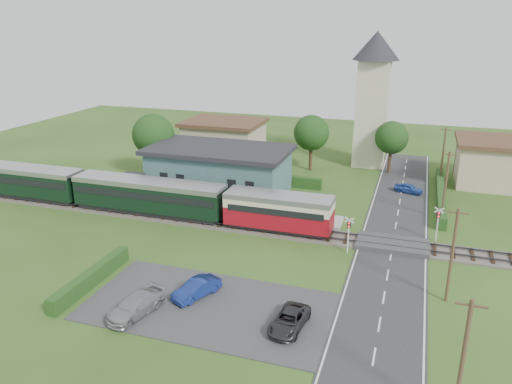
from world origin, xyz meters
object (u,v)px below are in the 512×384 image
(crossing_signal_far, at_px, (438,219))
(car_park_blue, at_px, (197,288))
(church_tower, at_px, (373,90))
(equipment_hut, at_px, (132,186))
(pedestrian_near, at_px, (248,202))
(train, at_px, (121,192))
(house_east, at_px, (493,162))
(station_building, at_px, (219,170))
(car_park_silver, at_px, (135,306))
(pedestrian_far, at_px, (164,194))
(crossing_signal_near, at_px, (349,230))
(house_west, at_px, (224,139))
(car_on_road, at_px, (409,188))
(car_park_dark, at_px, (289,320))

(crossing_signal_far, bearing_deg, car_park_blue, -136.59)
(church_tower, distance_m, crossing_signal_far, 26.39)
(equipment_hut, bearing_deg, pedestrian_near, 0.83)
(equipment_hut, distance_m, train, 3.33)
(equipment_hut, xyz_separation_m, house_east, (38.00, 18.80, 1.05))
(station_building, relative_size, car_park_silver, 3.57)
(equipment_hut, bearing_deg, train, -75.94)
(pedestrian_near, bearing_deg, equipment_hut, 19.58)
(pedestrian_far, bearing_deg, pedestrian_near, -83.84)
(pedestrian_near, bearing_deg, house_east, -124.20)
(crossing_signal_near, relative_size, car_park_blue, 0.86)
(church_tower, bearing_deg, crossing_signal_near, -87.18)
(house_west, relative_size, crossing_signal_near, 3.30)
(train, xyz_separation_m, car_park_silver, (11.49, -16.50, -1.45))
(house_west, bearing_deg, car_on_road, -16.47)
(house_west, bearing_deg, pedestrian_far, -87.05)
(car_on_road, bearing_deg, house_west, 90.34)
(car_park_blue, bearing_deg, church_tower, 102.91)
(car_park_blue, bearing_deg, crossing_signal_near, 73.51)
(car_on_road, relative_size, pedestrian_far, 1.88)
(car_on_road, bearing_deg, house_east, -37.62)
(car_on_road, height_order, car_park_silver, car_park_silver)
(church_tower, distance_m, pedestrian_near, 26.15)
(house_east, distance_m, crossing_signal_far, 20.64)
(crossing_signal_far, height_order, car_park_blue, crossing_signal_far)
(car_park_silver, distance_m, pedestrian_far, 21.25)
(train, height_order, house_west, house_west)
(train, distance_m, crossing_signal_near, 23.72)
(crossing_signal_near, distance_m, car_park_silver, 18.64)
(equipment_hut, height_order, house_east, house_east)
(crossing_signal_near, height_order, car_on_road, crossing_signal_near)
(car_on_road, distance_m, pedestrian_near, 19.54)
(train, distance_m, pedestrian_near, 13.02)
(car_on_road, bearing_deg, station_building, 123.93)
(station_building, height_order, crossing_signal_near, station_building)
(car_park_silver, bearing_deg, pedestrian_far, 127.04)
(car_park_dark, bearing_deg, car_park_blue, 172.74)
(car_park_blue, distance_m, pedestrian_far, 19.68)
(house_west, distance_m, car_park_dark, 42.58)
(crossing_signal_far, bearing_deg, pedestrian_far, 178.59)
(house_west, relative_size, pedestrian_far, 6.41)
(house_west, xyz_separation_m, car_park_dark, (19.50, -37.79, -2.15))
(station_building, distance_m, car_park_dark, 27.93)
(house_west, bearing_deg, church_tower, 8.53)
(crossing_signal_near, xyz_separation_m, pedestrian_far, (-20.37, 5.48, -0.85))
(house_east, bearing_deg, car_park_silver, -123.74)
(church_tower, height_order, car_park_blue, church_tower)
(car_park_silver, bearing_deg, train, 139.01)
(church_tower, relative_size, car_park_dark, 4.39)
(crossing_signal_far, relative_size, pedestrian_far, 1.95)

